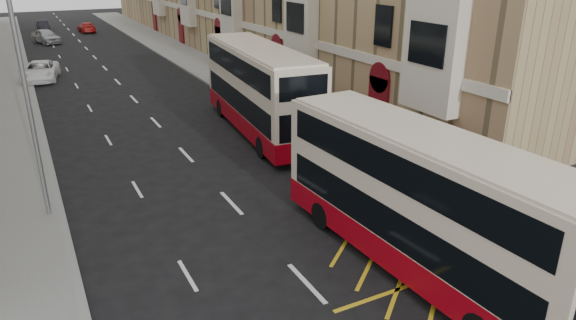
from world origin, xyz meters
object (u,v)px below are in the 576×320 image
pedestrian_near (575,232)px  white_van (40,71)px  street_lamp_near (28,95)px  car_red (87,27)px  street_lamp_far (13,15)px  car_dark (43,25)px  double_decker_front (420,202)px  pedestrian_mid (507,201)px  double_decker_rear (260,90)px  car_silver (46,36)px  pedestrian_far (500,219)px

pedestrian_near → white_van: size_ratio=0.31×
street_lamp_near → car_red: size_ratio=1.82×
street_lamp_far → car_dark: street_lamp_far is taller
street_lamp_near → white_van: 25.63m
white_van → car_dark: white_van is taller
double_decker_front → car_red: (-1.53, 62.39, -1.58)m
street_lamp_near → street_lamp_far: same height
pedestrian_near → pedestrian_mid: size_ratio=1.07×
double_decker_rear → car_silver: size_ratio=2.54×
pedestrian_far → car_silver: 55.54m
street_lamp_far → pedestrian_far: (13.05, -38.99, -3.68)m
double_decker_rear → car_dark: (-7.75, 52.85, -1.74)m
white_van → car_dark: (2.15, 33.08, -0.09)m
pedestrian_near → white_van: 38.39m
double_decker_rear → car_red: double_decker_rear is taller
street_lamp_far → pedestrian_near: (14.39, -40.72, -3.66)m
white_van → car_silver: size_ratio=1.12×
pedestrian_far → white_van: 36.31m
pedestrian_near → pedestrian_mid: pedestrian_near is taller
street_lamp_far → double_decker_rear: bearing=-65.7°
car_silver → pedestrian_near: bearing=-96.2°
street_lamp_near → double_decker_front: (9.74, -8.76, -2.42)m
pedestrian_mid → car_red: bearing=66.8°
car_silver → pedestrian_far: bearing=-97.2°
street_lamp_near → double_decker_front: bearing=-42.0°
street_lamp_far → pedestrian_near: size_ratio=4.87×
street_lamp_near → pedestrian_near: street_lamp_near is taller
street_lamp_far → white_van: (1.15, -4.69, -3.90)m
street_lamp_near → double_decker_rear: street_lamp_near is taller
pedestrian_mid → car_red: size_ratio=0.35×
pedestrian_far → street_lamp_near: bearing=3.4°
pedestrian_far → car_red: 62.81m
pedestrian_near → car_red: pedestrian_near is taller
pedestrian_near → car_red: size_ratio=0.37×
street_lamp_near → white_van: street_lamp_near is taller
street_lamp_near → double_decker_rear: 12.56m
car_silver → car_dark: (0.43, 12.78, -0.16)m
car_silver → car_red: car_silver is taller
double_decker_rear → pedestrian_far: size_ratio=7.38×
pedestrian_mid → car_silver: 54.95m
pedestrian_near → white_van: (-13.24, 36.03, -0.24)m
pedestrian_near → car_red: bearing=-100.0°
car_silver → car_dark: size_ratio=1.21×
street_lamp_near → double_decker_front: street_lamp_near is taller
street_lamp_far → car_silver: size_ratio=1.70×
street_lamp_far → car_red: (8.21, 23.63, -4.00)m
pedestrian_mid → pedestrian_near: bearing=-119.1°
car_silver → pedestrian_mid: bearing=-95.7°
double_decker_front → car_dark: double_decker_front is taller
car_dark → double_decker_front: bearing=-87.0°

